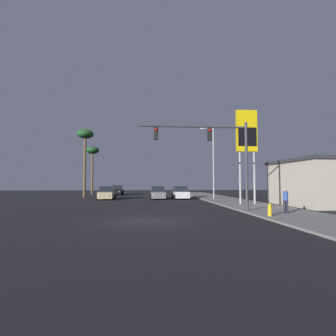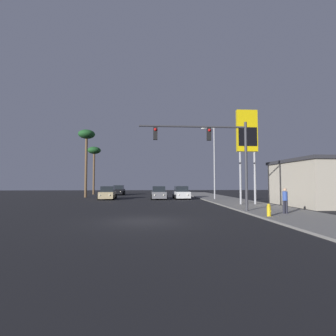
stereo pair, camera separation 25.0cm
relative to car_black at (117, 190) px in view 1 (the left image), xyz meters
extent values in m
plane|color=black|center=(5.02, -31.83, -0.76)|extent=(120.00, 120.00, 0.00)
cube|color=gray|center=(14.52, -21.83, -0.70)|extent=(5.00, 60.00, 0.12)
cube|color=black|center=(0.00, -0.04, -0.18)|extent=(1.87, 4.23, 0.80)
cube|color=black|center=(0.00, 0.11, 0.57)|extent=(1.64, 2.03, 0.70)
cylinder|color=black|center=(-0.90, -1.34, -0.44)|extent=(0.24, 0.64, 0.64)
cylinder|color=black|center=(0.90, -1.34, -0.44)|extent=(0.24, 0.64, 0.64)
cylinder|color=black|center=(-0.90, 1.27, -0.44)|extent=(0.24, 0.64, 0.64)
cylinder|color=black|center=(0.90, 1.27, -0.44)|extent=(0.24, 0.64, 0.64)
sphere|color=#F2EACC|center=(-0.56, -2.16, -0.13)|extent=(0.18, 0.18, 0.18)
sphere|color=#F2EACC|center=(0.56, -2.16, -0.13)|extent=(0.18, 0.18, 0.18)
cube|color=silver|center=(9.58, -12.19, -0.18)|extent=(1.92, 4.25, 0.80)
cube|color=black|center=(9.58, -12.04, 0.57)|extent=(1.65, 2.04, 0.70)
cylinder|color=black|center=(8.68, -13.49, -0.44)|extent=(0.24, 0.64, 0.64)
cylinder|color=black|center=(10.48, -13.49, -0.44)|extent=(0.24, 0.64, 0.64)
cylinder|color=black|center=(8.68, -10.88, -0.44)|extent=(0.24, 0.64, 0.64)
cylinder|color=black|center=(10.48, -10.88, -0.44)|extent=(0.24, 0.64, 0.64)
sphere|color=#F2EACC|center=(9.02, -14.31, -0.13)|extent=(0.18, 0.18, 0.18)
sphere|color=#F2EACC|center=(10.14, -14.31, -0.13)|extent=(0.18, 0.18, 0.18)
cube|color=tan|center=(0.01, -12.43, -0.18)|extent=(1.94, 4.26, 0.80)
cube|color=black|center=(0.01, -12.28, 0.57)|extent=(1.67, 2.05, 0.70)
cylinder|color=black|center=(-0.89, -13.74, -0.44)|extent=(0.24, 0.64, 0.64)
cylinder|color=black|center=(0.91, -13.74, -0.44)|extent=(0.24, 0.64, 0.64)
cylinder|color=black|center=(-0.89, -11.13, -0.44)|extent=(0.24, 0.64, 0.64)
cylinder|color=black|center=(0.91, -11.13, -0.44)|extent=(0.24, 0.64, 0.64)
sphere|color=#F2EACC|center=(-0.54, -14.55, -0.13)|extent=(0.18, 0.18, 0.18)
sphere|color=#F2EACC|center=(0.57, -14.55, -0.13)|extent=(0.18, 0.18, 0.18)
cube|color=slate|center=(6.59, -12.47, -0.18)|extent=(1.82, 4.21, 0.80)
cube|color=black|center=(6.59, -12.32, 0.57)|extent=(1.61, 2.01, 0.70)
cylinder|color=black|center=(5.69, -13.77, -0.44)|extent=(0.24, 0.64, 0.64)
cylinder|color=black|center=(7.49, -13.77, -0.44)|extent=(0.24, 0.64, 0.64)
cylinder|color=black|center=(5.69, -11.17, -0.44)|extent=(0.24, 0.64, 0.64)
cylinder|color=black|center=(7.49, -11.17, -0.44)|extent=(0.24, 0.64, 0.64)
sphere|color=#F2EACC|center=(6.03, -14.59, -0.13)|extent=(0.18, 0.18, 0.18)
sphere|color=#F2EACC|center=(7.15, -14.59, -0.13)|extent=(0.18, 0.18, 0.18)
cylinder|color=#38383D|center=(12.41, -28.01, 2.61)|extent=(0.20, 0.20, 6.50)
cylinder|color=#38383D|center=(8.50, -28.01, 5.46)|extent=(7.81, 0.14, 0.14)
cube|color=black|center=(9.67, -28.01, 4.91)|extent=(0.30, 0.24, 0.90)
sphere|color=red|center=(9.67, -28.15, 5.18)|extent=(0.20, 0.20, 0.20)
cube|color=black|center=(5.76, -28.01, 4.91)|extent=(0.30, 0.24, 0.90)
sphere|color=red|center=(5.76, -28.15, 5.18)|extent=(0.20, 0.20, 0.20)
cylinder|color=#99999E|center=(13.46, -14.57, 3.86)|extent=(0.18, 0.18, 9.00)
cylinder|color=#99999E|center=(12.76, -14.57, 8.21)|extent=(1.40, 0.10, 0.10)
ellipsoid|color=silver|center=(12.06, -14.57, 8.16)|extent=(0.50, 0.24, 0.20)
cylinder|color=#99999E|center=(13.97, -22.39, 1.86)|extent=(0.20, 0.20, 5.00)
cylinder|color=#99999E|center=(15.37, -22.39, 1.86)|extent=(0.20, 0.20, 5.00)
cube|color=yellow|center=(14.67, -22.39, 6.36)|extent=(2.00, 0.40, 4.00)
cube|color=black|center=(14.67, -22.60, 5.76)|extent=(1.80, 0.03, 1.80)
cylinder|color=gold|center=(12.59, -31.14, -0.34)|extent=(0.24, 0.24, 0.60)
sphere|color=gold|center=(12.59, -31.14, 0.02)|extent=(0.20, 0.20, 0.20)
cylinder|color=gold|center=(12.59, -31.31, -0.31)|extent=(0.08, 0.10, 0.08)
cylinder|color=#23232D|center=(14.19, -29.91, -0.22)|extent=(0.16, 0.16, 0.85)
cylinder|color=#23232D|center=(14.37, -29.91, -0.22)|extent=(0.16, 0.16, 0.85)
cylinder|color=#334C99|center=(14.28, -29.91, 0.51)|extent=(0.32, 0.32, 0.60)
sphere|color=tan|center=(14.28, -29.91, 0.92)|extent=(0.22, 0.22, 0.22)
cylinder|color=brown|center=(-4.80, 2.17, 3.05)|extent=(0.36, 0.36, 7.61)
ellipsoid|color=#1E5123|center=(-4.80, 2.17, 7.33)|extent=(2.40, 2.40, 1.32)
cylinder|color=brown|center=(-3.85, -7.83, 3.62)|extent=(0.36, 0.36, 8.77)
ellipsoid|color=#1E5123|center=(-3.85, -7.83, 8.49)|extent=(2.40, 2.40, 1.32)
camera|label=1|loc=(5.08, -46.62, 1.39)|focal=28.00mm
camera|label=2|loc=(5.33, -46.64, 1.39)|focal=28.00mm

